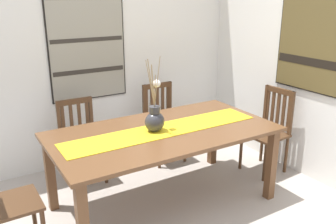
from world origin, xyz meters
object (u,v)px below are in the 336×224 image
Objects in this scene: centerpiece_vase at (155,118)px; painting_on_side_wall at (312,35)px; dining_table at (164,139)px; chair_2 at (269,129)px; chair_1 at (162,120)px; chair_0 at (3,202)px; painting_on_back_wall at (88,50)px; chair_3 at (81,138)px.

centerpiece_vase is 0.60× the size of painting_on_side_wall.
painting_on_side_wall is (1.66, -0.21, 0.88)m from dining_table.
painting_on_side_wall is at bearing -40.13° from chair_2.
painting_on_side_wall is at bearing -44.72° from chair_1.
chair_0 is (-1.34, -0.04, -0.42)m from centerpiece_vase.
dining_table is 2.94× the size of centerpiece_vase.
chair_2 is 2.26m from painting_on_back_wall.
painting_on_side_wall is at bearing -38.72° from painting_on_back_wall.
chair_2 reaches higher than chair_1.
painting_on_back_wall is at bearing 141.28° from painting_on_side_wall.
chair_0 is at bearing -131.82° from painting_on_back_wall.
chair_3 is (-1.92, 0.91, -0.03)m from chair_2.
painting_on_side_wall reaches higher than chair_3.
dining_table is at bearing -60.74° from chair_3.
centerpiece_vase is 0.73× the size of chair_2.
chair_0 is at bearing -178.14° from centerpiece_vase.
painting_on_side_wall is (3.09, -0.19, 1.08)m from chair_0.
painting_on_back_wall reaches higher than chair_0.
chair_1 is at bearing 56.04° from centerpiece_vase.
chair_0 is 0.83× the size of painting_on_back_wall.
centerpiece_vase is 1.08m from chair_3.
centerpiece_vase is 1.16m from chair_1.
chair_0 is 1.31m from chair_3.
dining_table is at bearing 1.18° from chair_0.
painting_on_back_wall is (-0.23, 1.31, 0.68)m from dining_table.
centerpiece_vase reaches higher than dining_table.
chair_3 is 0.79× the size of painting_on_back_wall.
centerpiece_vase is at bearing -123.96° from chair_1.
chair_3 is at bearing 152.59° from painting_on_side_wall.
painting_on_back_wall is at bearing 152.65° from chair_1.
painting_on_back_wall is at bearing 54.45° from chair_3.
centerpiece_vase reaches higher than chair_2.
chair_2 reaches higher than chair_3.
painting_on_side_wall reaches higher than chair_1.
painting_on_back_wall is at bearing 141.51° from chair_2.
centerpiece_vase reaches higher than chair_3.
chair_3 is at bearing 154.60° from chair_2.
painting_on_side_wall is at bearing -7.35° from dining_table.
dining_table is 0.24m from centerpiece_vase.
painting_on_back_wall reaches higher than chair_3.
chair_1 is at bearing 25.85° from chair_0.
painting_on_back_wall is at bearing 100.07° from dining_table.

